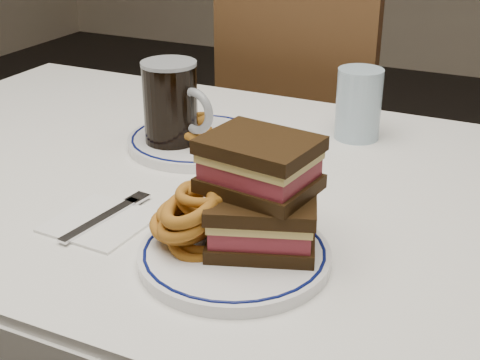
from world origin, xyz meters
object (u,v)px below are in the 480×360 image
at_px(reuben_sandwich, 261,193).
at_px(far_plate, 197,140).
at_px(main_plate, 235,255).
at_px(beer_mug, 172,106).
at_px(chair_far, 308,143).

xyz_separation_m(reuben_sandwich, far_plate, (-0.25, 0.29, -0.07)).
distance_m(reuben_sandwich, far_plate, 0.39).
height_order(reuben_sandwich, far_plate, reuben_sandwich).
bearing_deg(main_plate, far_plate, 125.46).
bearing_deg(reuben_sandwich, main_plate, -121.30).
relative_size(main_plate, far_plate, 0.98).
relative_size(beer_mug, far_plate, 0.64).
xyz_separation_m(reuben_sandwich, beer_mug, (-0.28, 0.25, -0.00)).
distance_m(chair_far, beer_mug, 0.77).
relative_size(chair_far, far_plate, 3.80).
bearing_deg(far_plate, chair_far, 92.18).
bearing_deg(chair_far, reuben_sandwich, -74.03).
bearing_deg(far_plate, main_plate, -54.54).
bearing_deg(chair_far, beer_mug, -90.21).
relative_size(chair_far, beer_mug, 5.98).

